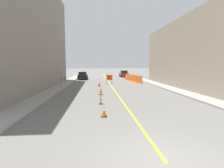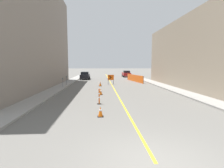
{
  "view_description": "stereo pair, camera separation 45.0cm",
  "coord_description": "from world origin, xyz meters",
  "views": [
    {
      "loc": [
        -2.1,
        -4.84,
        2.97
      ],
      "look_at": [
        -0.49,
        13.19,
        1.0
      ],
      "focal_mm": 28.0,
      "sensor_mm": 36.0,
      "label": 1
    },
    {
      "loc": [
        -1.65,
        -4.87,
        2.97
      ],
      "look_at": [
        -0.49,
        13.19,
        1.0
      ],
      "focal_mm": 28.0,
      "sensor_mm": 36.0,
      "label": 2
    }
  ],
  "objects": [
    {
      "name": "traffic_cone_nearest",
      "position": [
        -1.69,
        4.98,
        0.3
      ],
      "size": [
        0.34,
        0.34,
        0.61
      ],
      "color": "black",
      "rests_on": "ground_plane"
    },
    {
      "name": "parking_meter_near_curb",
      "position": [
        -6.54,
        17.77,
        1.03
      ],
      "size": [
        0.12,
        0.11,
        1.26
      ],
      "color": "#4C4C51",
      "rests_on": "sidewalk_left"
    },
    {
      "name": "traffic_cone_second",
      "position": [
        -1.68,
        12.5,
        0.3
      ],
      "size": [
        0.42,
        0.42,
        0.61
      ],
      "color": "black",
      "rests_on": "ground_plane"
    },
    {
      "name": "sidewalk_left",
      "position": [
        -7.09,
        26.31,
        0.07
      ],
      "size": [
        1.81,
        52.61,
        0.14
      ],
      "color": "gray",
      "rests_on": "ground_plane"
    },
    {
      "name": "parked_car_curb_near",
      "position": [
        -4.92,
        31.76,
        0.8
      ],
      "size": [
        1.94,
        4.31,
        1.59
      ],
      "rotation": [
        0.0,
        0.0,
        0.01
      ],
      "color": "black",
      "rests_on": "ground_plane"
    },
    {
      "name": "ground_plane",
      "position": [
        0.0,
        0.0,
        0.0
      ],
      "size": [
        300.0,
        300.0,
        0.0
      ],
      "primitive_type": "plane",
      "color": "#605E59"
    },
    {
      "name": "building_facade_left",
      "position": [
        -11.0,
        17.51,
        7.04
      ],
      "size": [
        6.0,
        24.95,
        14.08
      ],
      "color": "slate",
      "rests_on": "ground_plane"
    },
    {
      "name": "delineator_post_front",
      "position": [
        -1.78,
        8.26,
        0.52
      ],
      "size": [
        0.3,
        0.3,
        1.2
      ],
      "color": "black",
      "rests_on": "ground_plane"
    },
    {
      "name": "building_facade_right",
      "position": [
        11.0,
        16.16,
        4.36
      ],
      "size": [
        6.0,
        23.7,
        8.71
      ],
      "color": "gray",
      "rests_on": "ground_plane"
    },
    {
      "name": "arrow_barricade_primary",
      "position": [
        -0.12,
        21.75,
        1.02
      ],
      "size": [
        0.92,
        0.08,
        1.48
      ],
      "rotation": [
        0.0,
        0.0,
        -0.0
      ],
      "color": "#EF560C",
      "rests_on": "ground_plane"
    },
    {
      "name": "traffic_cone_third",
      "position": [
        -1.72,
        19.66,
        0.35
      ],
      "size": [
        0.44,
        0.44,
        0.72
      ],
      "color": "black",
      "rests_on": "ground_plane"
    },
    {
      "name": "parked_car_curb_mid",
      "position": [
        4.77,
        38.66,
        0.8
      ],
      "size": [
        1.93,
        4.31,
        1.59
      ],
      "rotation": [
        0.0,
        0.0,
        0.0
      ],
      "color": "maroon",
      "rests_on": "ground_plane"
    },
    {
      "name": "safety_mesh_fence",
      "position": [
        4.47,
        26.36,
        0.61
      ],
      "size": [
        1.33,
        8.17,
        1.22
      ],
      "rotation": [
        0.0,
        0.0,
        1.73
      ],
      "color": "#EF560C",
      "rests_on": "ground_plane"
    },
    {
      "name": "sidewalk_right",
      "position": [
        7.09,
        26.31,
        0.07
      ],
      "size": [
        1.81,
        52.61,
        0.14
      ],
      "color": "gray",
      "rests_on": "ground_plane"
    },
    {
      "name": "lane_stripe",
      "position": [
        0.0,
        26.31,
        0.0
      ],
      "size": [
        0.12,
        52.61,
        0.01
      ],
      "color": "gold",
      "rests_on": "ground_plane"
    },
    {
      "name": "parking_meter_far_curb",
      "position": [
        -6.54,
        20.31,
        1.08
      ],
      "size": [
        0.12,
        0.11,
        1.33
      ],
      "color": "#4C4C51",
      "rests_on": "sidewalk_left"
    }
  ]
}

